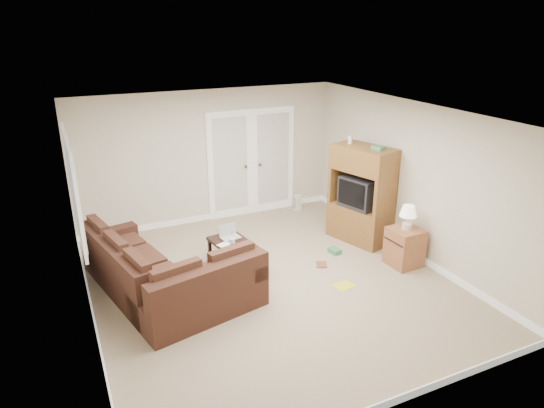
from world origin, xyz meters
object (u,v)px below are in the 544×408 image
coffee_table (236,255)px  side_cabinet (405,244)px  sectional_sofa (162,279)px  tv_armoire (361,194)px

coffee_table → side_cabinet: bearing=-30.4°
side_cabinet → sectional_sofa: bearing=168.0°
sectional_sofa → tv_armoire: bearing=-4.8°
coffee_table → side_cabinet: 2.66m
coffee_table → tv_armoire: bearing=-5.8°
sectional_sofa → coffee_table: 1.30m
coffee_table → tv_armoire: size_ratio=0.61×
side_cabinet → coffee_table: bearing=155.6°
coffee_table → side_cabinet: side_cabinet is taller
sectional_sofa → tv_armoire: tv_armoire is taller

